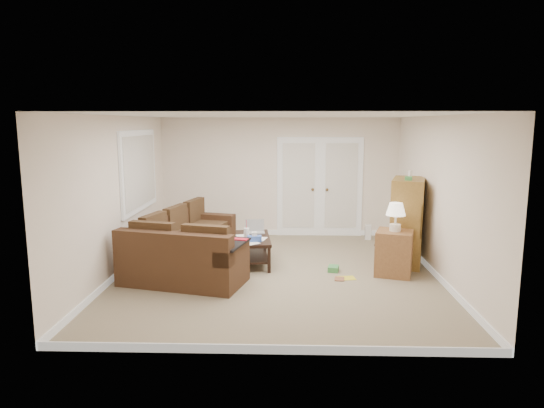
{
  "coord_description": "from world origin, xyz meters",
  "views": [
    {
      "loc": [
        0.15,
        -7.48,
        2.39
      ],
      "look_at": [
        -0.08,
        0.2,
        1.1
      ],
      "focal_mm": 32.0,
      "sensor_mm": 36.0,
      "label": 1
    }
  ],
  "objects_px": {
    "sectional_sofa": "(186,250)",
    "coffee_table": "(253,249)",
    "tv_armoire": "(407,221)",
    "side_cabinet": "(394,249)"
  },
  "relations": [
    {
      "from": "side_cabinet",
      "to": "tv_armoire",
      "type": "bearing_deg",
      "value": 79.34
    },
    {
      "from": "coffee_table",
      "to": "side_cabinet",
      "type": "height_order",
      "value": "side_cabinet"
    },
    {
      "from": "sectional_sofa",
      "to": "tv_armoire",
      "type": "distance_m",
      "value": 3.74
    },
    {
      "from": "coffee_table",
      "to": "tv_armoire",
      "type": "height_order",
      "value": "tv_armoire"
    },
    {
      "from": "sectional_sofa",
      "to": "coffee_table",
      "type": "bearing_deg",
      "value": 32.99
    },
    {
      "from": "tv_armoire",
      "to": "sectional_sofa",
      "type": "bearing_deg",
      "value": -156.4
    },
    {
      "from": "coffee_table",
      "to": "sectional_sofa",
      "type": "bearing_deg",
      "value": -167.0
    },
    {
      "from": "sectional_sofa",
      "to": "coffee_table",
      "type": "height_order",
      "value": "sectional_sofa"
    },
    {
      "from": "sectional_sofa",
      "to": "side_cabinet",
      "type": "relative_size",
      "value": 2.69
    },
    {
      "from": "sectional_sofa",
      "to": "side_cabinet",
      "type": "height_order",
      "value": "side_cabinet"
    }
  ]
}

